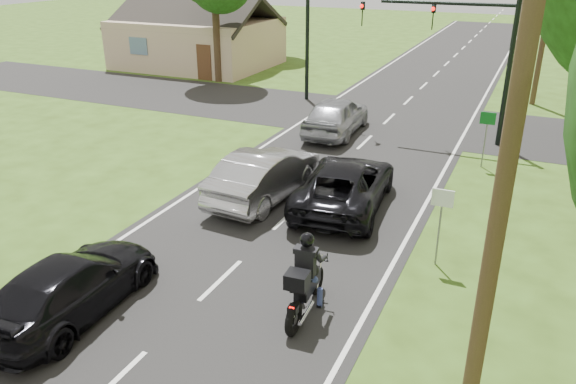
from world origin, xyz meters
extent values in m
plane|color=#304814|center=(0.00, 0.00, 0.00)|extent=(140.00, 140.00, 0.00)
cube|color=black|center=(0.00, 10.00, 0.01)|extent=(8.00, 100.00, 0.01)
cube|color=black|center=(0.00, 16.00, 0.01)|extent=(60.00, 7.00, 0.01)
torus|color=black|center=(2.38, 0.45, 0.36)|extent=(0.20, 0.72, 0.71)
torus|color=black|center=(2.49, -1.15, 0.36)|extent=(0.22, 0.78, 0.77)
cube|color=black|center=(2.43, -0.24, 0.68)|extent=(0.37, 1.04, 0.32)
sphere|color=black|center=(2.41, 0.03, 0.87)|extent=(0.36, 0.36, 0.36)
cube|color=black|center=(2.45, -0.62, 0.87)|extent=(0.40, 0.61, 0.11)
cube|color=#FF0C07|center=(2.49, -1.27, 0.70)|extent=(0.11, 0.04, 0.05)
cylinder|color=silver|center=(2.64, -0.82, 0.33)|extent=(0.15, 0.86, 0.10)
cylinder|color=black|center=(2.39, 0.24, 1.06)|extent=(0.67, 0.08, 0.04)
cube|color=black|center=(2.47, -0.94, 1.19)|extent=(0.50, 0.46, 0.34)
cube|color=black|center=(2.44, -0.40, 1.33)|extent=(0.44, 0.26, 0.64)
sphere|color=black|center=(2.43, -0.33, 1.84)|extent=(0.32, 0.32, 0.32)
cylinder|color=navy|center=(2.18, -0.07, 0.25)|extent=(0.14, 0.14, 0.48)
cylinder|color=navy|center=(2.65, -0.03, 0.25)|extent=(0.14, 0.14, 0.48)
imported|color=black|center=(1.34, 5.46, 0.76)|extent=(3.02, 5.61, 1.50)
imported|color=#AFAEB3|center=(-1.26, 5.00, 0.83)|extent=(2.05, 5.08, 1.64)
imported|color=#93949A|center=(-1.56, 12.68, 0.85)|extent=(2.20, 5.02, 1.68)
imported|color=black|center=(-2.33, -2.50, 0.70)|extent=(2.16, 4.81, 1.37)
cylinder|color=black|center=(5.20, 14.00, 3.00)|extent=(0.20, 0.20, 6.00)
cylinder|color=black|center=(2.50, 14.00, 5.60)|extent=(5.40, 0.14, 0.14)
imported|color=black|center=(2.00, 14.00, 5.05)|extent=(0.16, 0.36, 1.00)
imported|color=black|center=(-1.00, 14.00, 5.05)|extent=(0.16, 0.36, 1.00)
sphere|color=#FF0C07|center=(2.00, 13.82, 5.38)|extent=(0.16, 0.16, 0.16)
sphere|color=#FF0C07|center=(-1.00, 13.82, 5.38)|extent=(0.16, 0.16, 0.16)
cylinder|color=black|center=(-5.20, 18.00, 3.00)|extent=(0.20, 0.20, 6.00)
cylinder|color=brown|center=(6.20, -2.00, 5.00)|extent=(0.28, 0.28, 10.00)
cylinder|color=brown|center=(6.20, 22.00, 5.00)|extent=(0.28, 0.28, 10.00)
cylinder|color=slate|center=(4.70, 3.00, 1.00)|extent=(0.05, 0.05, 2.00)
cube|color=silver|center=(4.70, 2.97, 1.90)|extent=(0.55, 0.04, 0.45)
cylinder|color=slate|center=(4.90, 11.00, 1.00)|extent=(0.05, 0.05, 2.00)
cube|color=#0C591E|center=(4.90, 10.97, 1.90)|extent=(0.55, 0.04, 0.45)
cylinder|color=#332316|center=(-12.00, 20.00, 3.08)|extent=(0.44, 0.44, 6.16)
cylinder|color=#332316|center=(-14.00, 30.00, 3.36)|extent=(0.44, 0.44, 6.72)
cube|color=tan|center=(-16.00, 24.00, 1.60)|extent=(10.00, 8.00, 3.20)
cube|color=black|center=(-16.00, 22.00, 3.70)|extent=(10.20, 4.00, 2.29)
cube|color=black|center=(-16.00, 26.00, 3.70)|extent=(10.20, 4.00, 2.29)
camera|label=1|loc=(6.45, -10.18, 7.52)|focal=35.00mm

